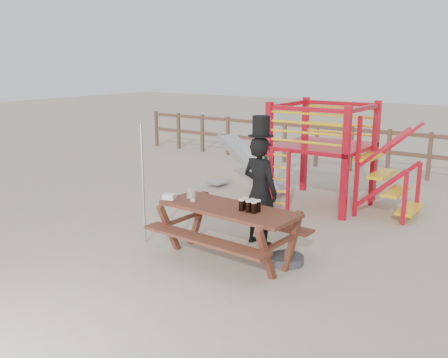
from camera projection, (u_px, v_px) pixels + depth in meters
ground at (209, 255)px, 7.59m from camera, size 60.00×60.00×0.00m
back_fence at (370, 145)px, 12.99m from camera, size 15.09×0.09×1.20m
playground_fort at (319, 152)px, 10.12m from camera, size 4.71×1.84×2.10m
picnic_table at (229, 227)px, 7.30m from camera, size 2.15×1.54×0.80m
man_with_hat at (260, 188)px, 7.83m from camera, size 0.69×0.51×2.06m
metal_pole at (143, 185)px, 7.89m from camera, size 0.04×0.04×1.93m
parasol_base at (286, 259)px, 7.25m from camera, size 0.51×0.51×0.22m
paper_bag at (169, 197)px, 7.65m from camera, size 0.22×0.19×0.08m
stout_pints at (250, 205)px, 7.02m from camera, size 0.30×0.18×0.17m
empty_glasses at (191, 195)px, 7.62m from camera, size 0.24×0.20×0.15m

